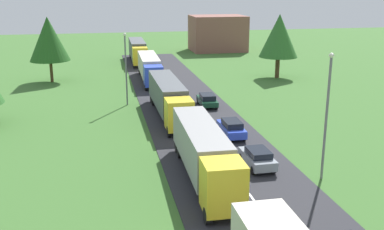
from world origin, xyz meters
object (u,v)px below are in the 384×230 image
Objects in this scene: truck_fifth at (138,50)px; distant_building at (218,33)px; truck_fourth at (150,67)px; tree_birch at (279,36)px; car_fourth at (231,128)px; truck_second at (204,151)px; lamppost_third at (126,65)px; car_fifth at (207,100)px; tree_maple at (49,39)px; car_third at (258,158)px; truck_third at (169,96)px; lamppost_second at (327,111)px.

distant_building is at bearing 33.45° from truck_fifth.
truck_fourth is 1.49× the size of tree_birch.
car_fourth is at bearing -119.70° from tree_birch.
car_fourth is (4.61, 8.83, -1.31)m from truck_second.
lamppost_third reaches higher than car_fourth.
tree_birch reaches higher than truck_fourth.
distant_building is (17.68, 64.39, 1.47)m from truck_second.
tree_birch is at bearing 60.84° from truck_second.
tree_maple reaches higher than car_fifth.
truck_fourth is 3.53× the size of car_third.
truck_fifth reaches higher than truck_third.
truck_third is 3.39× the size of car_fourth.
tree_maple is (-32.82, 3.49, -0.09)m from tree_birch.
truck_fourth is 27.15m from car_fourth.
truck_fifth is (-0.15, 52.62, 0.03)m from truck_second.
truck_fifth is 20.55m from tree_maple.
truck_fourth is 17.05m from truck_fifth.
car_fifth is at bearing 88.38° from car_fourth.
lamppost_third is (-8.48, 20.98, 3.79)m from car_third.
truck_second is 0.96× the size of truck_fifth.
car_fourth is at bearing -57.59° from lamppost_third.
truck_second is 4.89m from car_third.
car_fifth is at bearing 32.09° from truck_third.
lamppost_second is at bearing -77.45° from truck_fourth.
car_fourth is at bearing -57.58° from tree_maple.
car_fifth is at bearing 99.18° from lamppost_second.
lamppost_second is (3.74, -10.28, 4.15)m from car_fourth.
tree_maple is at bearing -139.65° from distant_building.
truck_fifth reaches higher than truck_fourth.
truck_fifth is 30.60m from lamppost_third.
tree_maple is 0.83× the size of distant_building.
truck_second is at bearing 170.10° from lamppost_second.
lamppost_second is 0.97× the size of tree_birch.
car_fourth is (4.76, -43.79, -1.34)m from truck_fifth.
truck_fifth reaches higher than car_fifth.
car_third is at bearing 16.97° from truck_second.
tree_birch reaches higher than truck_third.
car_fifth is 0.46× the size of tree_maple.
truck_second reaches higher than car_third.
lamppost_second is 66.52m from distant_building.
car_fifth is at bearing 76.01° from truck_second.
truck_fourth reaches higher than car_fourth.
tree_maple is at bearing 119.41° from lamppost_second.
truck_second is 66.79m from distant_building.
truck_fourth is at bearing 97.32° from car_third.
car_third is at bearing -73.68° from truck_third.
lamppost_third is at bearing -117.26° from distant_building.
tree_maple reaches higher than truck_second.
distant_building is (12.76, 44.65, 2.82)m from car_fifth.
distant_building reaches higher than truck_fourth.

